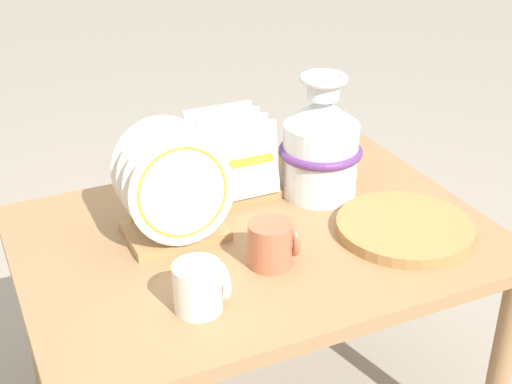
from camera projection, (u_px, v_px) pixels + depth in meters
name	position (u px, v px, depth m)	size (l,w,h in m)	color
display_table	(256.00, 260.00, 1.74)	(1.11, 0.80, 0.63)	#9E754C
ceramic_vase	(321.00, 144.00, 1.82)	(0.22, 0.22, 0.32)	silver
dish_rack_round_plates	(174.00, 196.00, 1.63)	(0.25, 0.20, 0.27)	tan
dish_rack_square_plates	(232.00, 168.00, 1.85)	(0.23, 0.19, 0.22)	tan
wicker_charger_stack	(404.00, 228.00, 1.70)	(0.33, 0.33, 0.03)	#AD7F47
mug_terracotta_glaze	(272.00, 243.00, 1.56)	(0.11, 0.10, 0.10)	#B76647
mug_cream_glaze	(200.00, 287.00, 1.42)	(0.11, 0.10, 0.10)	silver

